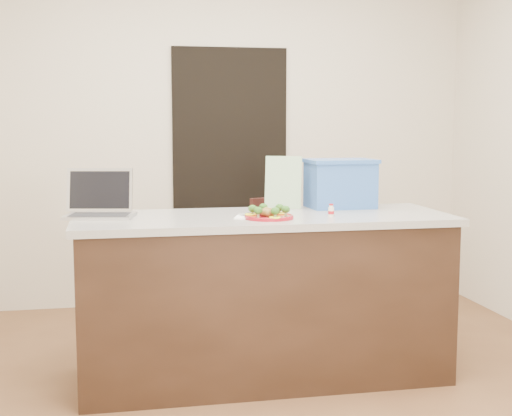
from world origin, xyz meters
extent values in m
plane|color=brown|center=(0.00, 0.00, 0.00)|extent=(4.00, 4.00, 0.00)
plane|color=beige|center=(0.00, 2.00, 1.35)|extent=(4.00, 0.00, 4.00)
plane|color=beige|center=(0.00, -2.00, 1.35)|extent=(4.00, 0.00, 4.00)
cube|color=black|center=(0.10, 1.98, 1.00)|extent=(0.90, 0.02, 2.00)
cube|color=black|center=(0.00, 0.25, 0.44)|extent=(2.00, 0.70, 0.88)
cube|color=beige|center=(0.00, 0.25, 0.90)|extent=(2.06, 0.76, 0.04)
cylinder|color=maroon|center=(0.00, 0.11, 0.93)|extent=(0.26, 0.26, 0.02)
torus|color=maroon|center=(0.00, 0.11, 0.93)|extent=(0.26, 0.26, 0.01)
sphere|color=brown|center=(0.00, 0.11, 0.95)|extent=(0.04, 0.04, 0.04)
sphere|color=brown|center=(0.03, 0.10, 0.95)|extent=(0.04, 0.04, 0.04)
sphere|color=brown|center=(0.03, 0.12, 0.95)|extent=(0.04, 0.04, 0.04)
sphere|color=brown|center=(0.02, 0.14, 0.95)|extent=(0.04, 0.04, 0.04)
sphere|color=brown|center=(-0.01, 0.14, 0.95)|extent=(0.04, 0.04, 0.04)
sphere|color=brown|center=(-0.02, 0.13, 0.95)|extent=(0.04, 0.04, 0.04)
sphere|color=brown|center=(-0.03, 0.11, 0.95)|extent=(0.04, 0.04, 0.04)
sphere|color=brown|center=(-0.03, 0.09, 0.95)|extent=(0.04, 0.04, 0.04)
sphere|color=brown|center=(-0.01, 0.08, 0.95)|extent=(0.04, 0.04, 0.04)
sphere|color=brown|center=(0.01, 0.07, 0.95)|extent=(0.04, 0.04, 0.04)
ellipsoid|color=#1D4412|center=(-0.08, 0.14, 0.97)|extent=(0.05, 0.05, 0.04)
ellipsoid|color=#1D4412|center=(-0.07, 0.05, 0.97)|extent=(0.05, 0.05, 0.04)
ellipsoid|color=#1D4412|center=(0.01, 0.02, 0.97)|extent=(0.05, 0.05, 0.04)
ellipsoid|color=#1D4412|center=(0.08, 0.07, 0.97)|extent=(0.05, 0.05, 0.04)
ellipsoid|color=#1D4412|center=(0.07, 0.16, 0.97)|extent=(0.05, 0.05, 0.04)
ellipsoid|color=#1D4412|center=(-0.01, 0.19, 0.97)|extent=(0.05, 0.05, 0.04)
torus|color=#F7FF1A|center=(-0.09, 0.15, 0.94)|extent=(0.06, 0.06, 0.01)
torus|color=#F7FF1A|center=(0.01, 0.01, 0.94)|extent=(0.06, 0.06, 0.01)
torus|color=#F7FF1A|center=(0.08, 0.16, 0.94)|extent=(0.06, 0.06, 0.01)
cube|color=white|center=(-0.08, 0.17, 0.92)|extent=(0.21, 0.21, 0.01)
cube|color=#BDBCC1|center=(-0.10, 0.15, 0.93)|extent=(0.08, 0.09, 0.00)
cube|color=#BDBCC1|center=(-0.10, 0.21, 0.93)|extent=(0.05, 0.05, 0.00)
cube|color=white|center=(-0.05, 0.12, 0.93)|extent=(0.07, 0.10, 0.01)
cube|color=#BDBCC1|center=(-0.05, 0.23, 0.93)|extent=(0.08, 0.12, 0.00)
cylinder|color=beige|center=(0.35, 0.12, 0.94)|extent=(0.03, 0.03, 0.05)
cylinder|color=beige|center=(0.35, 0.12, 0.98)|extent=(0.02, 0.02, 0.01)
cylinder|color=#B3131D|center=(0.35, 0.12, 0.99)|extent=(0.02, 0.02, 0.01)
cylinder|color=#B3131D|center=(0.35, 0.12, 0.94)|extent=(0.03, 0.03, 0.02)
cube|color=#B9BABE|center=(-0.88, 0.33, 0.93)|extent=(0.40, 0.32, 0.02)
cube|color=#B9BABE|center=(-0.88, 0.46, 1.06)|extent=(0.37, 0.13, 0.24)
cube|color=black|center=(-0.88, 0.45, 1.06)|extent=(0.33, 0.11, 0.20)
cube|color=black|center=(-0.88, 0.32, 0.94)|extent=(0.33, 0.23, 0.00)
cube|color=silver|center=(0.18, 0.52, 1.07)|extent=(0.22, 0.13, 0.31)
cube|color=#2F5DAC|center=(0.52, 0.50, 1.05)|extent=(0.39, 0.28, 0.27)
cube|color=#2F5DAC|center=(0.52, 0.50, 1.20)|extent=(0.41, 0.30, 0.02)
cube|color=#361210|center=(0.29, 1.04, 0.43)|extent=(0.54, 0.54, 0.04)
cube|color=#361210|center=(0.29, 1.22, 0.68)|extent=(0.38, 0.20, 0.46)
cylinder|color=#361210|center=(0.12, 0.86, 0.22)|extent=(0.03, 0.03, 0.43)
cylinder|color=#361210|center=(0.46, 0.86, 0.22)|extent=(0.03, 0.03, 0.43)
cylinder|color=#361210|center=(0.12, 1.21, 0.22)|extent=(0.03, 0.03, 0.43)
cylinder|color=#361210|center=(0.46, 1.21, 0.22)|extent=(0.03, 0.03, 0.43)
camera|label=1|loc=(-0.81, -3.55, 1.43)|focal=50.00mm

